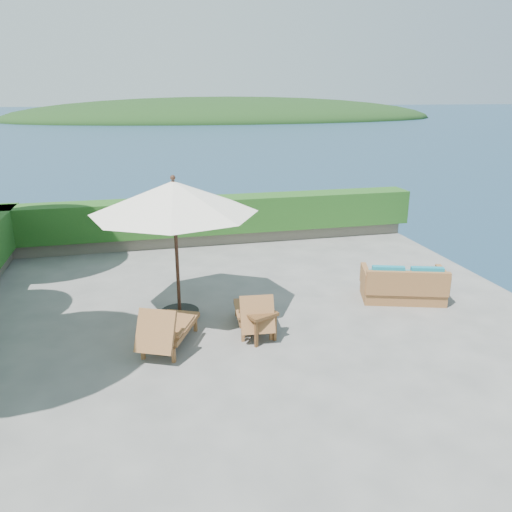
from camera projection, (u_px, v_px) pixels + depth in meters
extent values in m
plane|color=gray|center=(250.00, 324.00, 9.57)|extent=(12.00, 12.00, 0.00)
cube|color=#544C43|center=(251.00, 394.00, 10.05)|extent=(12.00, 12.00, 3.00)
plane|color=#163045|center=(251.00, 453.00, 10.50)|extent=(600.00, 600.00, 0.00)
ellipsoid|color=black|center=(228.00, 119.00, 145.44)|extent=(126.00, 57.60, 12.60)
cube|color=#746B5D|center=(208.00, 237.00, 14.69)|extent=(12.00, 0.60, 0.36)
cube|color=#134314|center=(208.00, 215.00, 14.48)|extent=(12.40, 0.90, 1.00)
cylinder|color=black|center=(180.00, 313.00, 9.89)|extent=(0.84, 0.84, 0.12)
cylinder|color=#371F14|center=(177.00, 251.00, 9.49)|extent=(0.08, 0.08, 2.71)
cone|color=white|center=(174.00, 197.00, 9.16)|extent=(3.48, 3.48, 0.60)
sphere|color=#371F14|center=(173.00, 178.00, 9.05)|extent=(0.11, 0.11, 0.10)
cube|color=#945836|center=(143.00, 352.00, 8.27)|extent=(0.08, 0.08, 0.25)
cube|color=#945836|center=(174.00, 355.00, 8.17)|extent=(0.08, 0.08, 0.25)
cube|color=#945836|center=(168.00, 323.00, 9.35)|extent=(0.08, 0.08, 0.25)
cube|color=#945836|center=(195.00, 325.00, 9.25)|extent=(0.08, 0.08, 0.25)
cube|color=#945836|center=(172.00, 327.00, 8.80)|extent=(1.10, 1.40, 0.09)
cube|color=#945836|center=(156.00, 332.00, 8.05)|extent=(0.75, 0.63, 0.67)
cube|color=#945836|center=(150.00, 323.00, 8.64)|extent=(0.39, 0.77, 0.05)
cube|color=#945836|center=(186.00, 326.00, 8.52)|extent=(0.39, 0.77, 0.05)
cube|color=#945836|center=(243.00, 335.00, 8.87)|extent=(0.06, 0.06, 0.24)
cube|color=#945836|center=(271.00, 334.00, 8.93)|extent=(0.06, 0.06, 0.24)
cube|color=#945836|center=(237.00, 310.00, 9.89)|extent=(0.06, 0.06, 0.24)
cube|color=#945836|center=(262.00, 309.00, 9.96)|extent=(0.06, 0.06, 0.24)
cube|color=#945836|center=(252.00, 312.00, 9.45)|extent=(0.71, 1.23, 0.08)
cube|color=#945836|center=(257.00, 315.00, 8.73)|extent=(0.63, 0.44, 0.64)
cube|color=#945836|center=(237.00, 310.00, 9.20)|extent=(0.13, 0.77, 0.05)
cube|color=#945836|center=(270.00, 308.00, 9.28)|extent=(0.13, 0.77, 0.05)
cube|color=brown|center=(256.00, 334.00, 8.63)|extent=(0.07, 0.07, 0.49)
cube|color=brown|center=(275.00, 328.00, 8.86)|extent=(0.07, 0.07, 0.49)
cube|color=brown|center=(243.00, 326.00, 8.94)|extent=(0.07, 0.07, 0.49)
cube|color=brown|center=(261.00, 320.00, 9.17)|extent=(0.07, 0.07, 0.49)
cube|color=brown|center=(259.00, 313.00, 8.81)|extent=(0.68, 0.68, 0.06)
cube|color=#945836|center=(402.00, 291.00, 10.67)|extent=(1.86, 1.31, 0.37)
cube|color=#945836|center=(408.00, 283.00, 10.20)|extent=(1.64, 0.63, 0.51)
cube|color=#945836|center=(365.00, 278.00, 10.64)|extent=(0.36, 0.84, 0.42)
cube|color=#945836|center=(442.00, 280.00, 10.53)|extent=(0.36, 0.84, 0.42)
cube|color=#13758D|center=(384.00, 278.00, 10.66)|extent=(0.90, 0.86, 0.17)
cube|color=#13758D|center=(422.00, 279.00, 10.60)|extent=(0.90, 0.86, 0.17)
cube|color=#13758D|center=(388.00, 274.00, 10.26)|extent=(0.66, 0.32, 0.34)
cube|color=#13758D|center=(427.00, 275.00, 10.21)|extent=(0.66, 0.32, 0.34)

